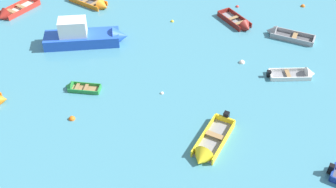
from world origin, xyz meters
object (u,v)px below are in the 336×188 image
at_px(rowboat_white_cluster_outer, 301,74).
at_px(mooring_buoy_far_field, 303,6).
at_px(rowboat_orange_near_camera, 97,5).
at_px(rowboat_red_distant_center, 10,13).
at_px(motor_launch_blue_outer_left, 87,36).
at_px(rowboat_green_foreground_center, 76,87).
at_px(mooring_buoy_near_foreground, 72,119).
at_px(rowboat_grey_outer_right, 280,34).
at_px(mooring_buoy_between_boats_right, 242,63).
at_px(mooring_buoy_outer_edge, 237,7).
at_px(mooring_buoy_midfield, 162,93).
at_px(rowboat_yellow_back_row_right, 208,149).
at_px(mooring_buoy_between_boats_left, 172,22).
at_px(rowboat_maroon_near_left, 241,24).

height_order(rowboat_white_cluster_outer, mooring_buoy_far_field, rowboat_white_cluster_outer).
bearing_deg(rowboat_orange_near_camera, rowboat_red_distant_center, -175.65).
bearing_deg(motor_launch_blue_outer_left, rowboat_green_foreground_center, -97.66).
bearing_deg(mooring_buoy_near_foreground, mooring_buoy_far_field, 30.89).
xyz_separation_m(rowboat_red_distant_center, rowboat_grey_outer_right, (24.74, -7.07, -0.02)).
bearing_deg(rowboat_grey_outer_right, mooring_buoy_between_boats_right, -141.73).
relative_size(rowboat_red_distant_center, mooring_buoy_between_boats_right, 9.03).
bearing_deg(mooring_buoy_far_field, motor_launch_blue_outer_left, -169.88).
height_order(motor_launch_blue_outer_left, rowboat_orange_near_camera, motor_launch_blue_outer_left).
height_order(rowboat_red_distant_center, mooring_buoy_outer_edge, rowboat_red_distant_center).
bearing_deg(mooring_buoy_near_foreground, rowboat_red_distant_center, 112.72).
bearing_deg(mooring_buoy_outer_edge, mooring_buoy_midfield, -126.69).
bearing_deg(rowboat_yellow_back_row_right, mooring_buoy_between_boats_right, 62.09).
distance_m(rowboat_yellow_back_row_right, mooring_buoy_between_boats_left, 16.51).
xyz_separation_m(mooring_buoy_between_boats_left, mooring_buoy_far_field, (13.46, 1.15, 0.00)).
distance_m(rowboat_green_foreground_center, mooring_buoy_midfield, 6.63).
relative_size(rowboat_red_distant_center, rowboat_green_foreground_center, 1.50).
height_order(rowboat_maroon_near_left, mooring_buoy_between_boats_left, rowboat_maroon_near_left).
relative_size(mooring_buoy_between_boats_left, mooring_buoy_near_foreground, 0.70).
distance_m(rowboat_red_distant_center, rowboat_maroon_near_left, 22.24).
bearing_deg(mooring_buoy_far_field, rowboat_yellow_back_row_right, -127.48).
bearing_deg(motor_launch_blue_outer_left, rowboat_grey_outer_right, -3.67).
distance_m(mooring_buoy_between_boats_right, mooring_buoy_near_foreground, 14.57).
xyz_separation_m(motor_launch_blue_outer_left, rowboat_white_cluster_outer, (16.85, -7.06, -0.61)).
bearing_deg(rowboat_maroon_near_left, rowboat_red_distant_center, 166.89).
bearing_deg(rowboat_maroon_near_left, rowboat_green_foreground_center, -154.40).
xyz_separation_m(rowboat_grey_outer_right, rowboat_orange_near_camera, (-16.36, 7.70, 0.01)).
bearing_deg(rowboat_white_cluster_outer, mooring_buoy_outer_edge, 99.94).
relative_size(rowboat_orange_near_camera, mooring_buoy_between_boats_left, 13.42).
bearing_deg(mooring_buoy_midfield, rowboat_orange_near_camera, 108.53).
relative_size(rowboat_red_distant_center, mooring_buoy_between_boats_left, 13.37).
relative_size(rowboat_yellow_back_row_right, mooring_buoy_far_field, 10.34).
distance_m(mooring_buoy_between_boats_left, mooring_buoy_midfield, 10.59).
distance_m(rowboat_red_distant_center, mooring_buoy_outer_edge, 22.37).
bearing_deg(rowboat_maroon_near_left, mooring_buoy_midfield, -134.67).
xyz_separation_m(mooring_buoy_far_field, mooring_buoy_midfield, (-15.74, -11.49, 0.00)).
relative_size(rowboat_yellow_back_row_right, mooring_buoy_near_foreground, 9.81).
height_order(rowboat_green_foreground_center, mooring_buoy_between_boats_left, rowboat_green_foreground_center).
bearing_deg(mooring_buoy_outer_edge, mooring_buoy_between_boats_left, -164.09).
relative_size(rowboat_maroon_near_left, mooring_buoy_between_boats_left, 13.07).
distance_m(rowboat_grey_outer_right, rowboat_orange_near_camera, 18.08).
distance_m(rowboat_maroon_near_left, mooring_buoy_between_boats_right, 5.77).
xyz_separation_m(rowboat_orange_near_camera, rowboat_yellow_back_row_right, (6.98, -20.45, 0.03)).
relative_size(mooring_buoy_far_field, mooring_buoy_midfield, 1.56).
xyz_separation_m(motor_launch_blue_outer_left, mooring_buoy_midfield, (5.64, -7.67, -0.79)).
height_order(rowboat_red_distant_center, mooring_buoy_far_field, rowboat_red_distant_center).
height_order(rowboat_orange_near_camera, mooring_buoy_between_boats_right, rowboat_orange_near_camera).
height_order(rowboat_orange_near_camera, mooring_buoy_midfield, rowboat_orange_near_camera).
xyz_separation_m(rowboat_green_foreground_center, mooring_buoy_far_field, (22.22, 10.07, -0.15)).
bearing_deg(rowboat_yellow_back_row_right, mooring_buoy_far_field, 52.52).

